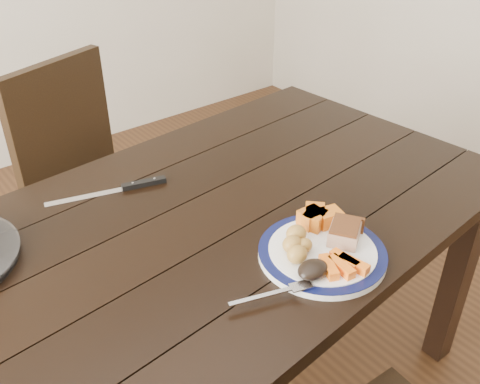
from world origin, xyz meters
TOP-DOWN VIEW (x-y plane):
  - dining_table at (0.00, 0.00)m, footprint 1.67×1.03m
  - chair_far at (-0.01, 0.73)m, footprint 0.54×0.55m
  - dinner_plate at (0.11, -0.28)m, footprint 0.29×0.29m
  - plate_rim at (0.11, -0.28)m, footprint 0.29×0.29m
  - pork_slice at (0.17, -0.29)m, footprint 0.10×0.10m
  - roasted_potatoes at (0.06, -0.25)m, footprint 0.10×0.10m
  - carrot_batons at (0.09, -0.35)m, footprint 0.09×0.10m
  - pumpkin_wedges at (0.16, -0.21)m, footprint 0.10×0.09m
  - dark_mushroom at (0.03, -0.33)m, footprint 0.07×0.05m
  - fork at (-0.06, -0.32)m, footprint 0.17×0.07m
  - carving_knife at (-0.09, 0.24)m, footprint 0.31×0.11m

SIDE VIEW (x-z plane):
  - chair_far at x=-0.01m, z-range 0.06..0.99m
  - dining_table at x=0.00m, z-range 0.28..1.03m
  - carving_knife at x=-0.09m, z-range 0.75..0.76m
  - dinner_plate at x=0.11m, z-range 0.75..0.77m
  - plate_rim at x=0.11m, z-range 0.75..0.78m
  - fork at x=-0.06m, z-range 0.77..0.77m
  - carrot_batons at x=0.09m, z-range 0.77..0.79m
  - dark_mushroom at x=0.03m, z-range 0.77..0.80m
  - pork_slice at x=0.17m, z-range 0.77..0.81m
  - pumpkin_wedges at x=0.16m, z-range 0.77..0.81m
  - roasted_potatoes at x=0.06m, z-range 0.77..0.81m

